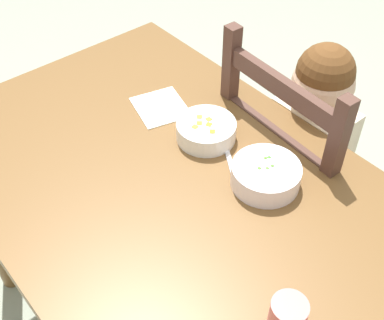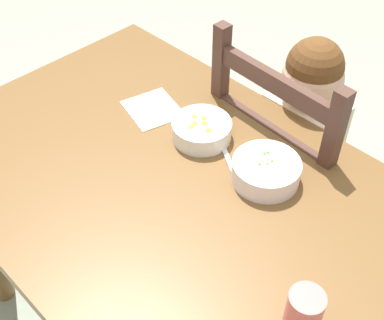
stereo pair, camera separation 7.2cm
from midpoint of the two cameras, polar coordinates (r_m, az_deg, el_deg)
name	(u,v)px [view 2 (the right image)]	position (r m, az deg, el deg)	size (l,w,h in m)	color
dining_table	(171,211)	(1.31, -3.92, -5.74)	(1.25, 0.83, 0.76)	brown
dining_chair	(288,178)	(1.66, 9.44, -2.03)	(0.44, 0.44, 0.98)	#4C3027
child_figure	(295,140)	(1.54, 10.16, 2.17)	(0.32, 0.31, 0.95)	beige
bowl_of_peas	(266,170)	(1.21, 6.56, -1.20)	(0.16, 0.16, 0.06)	white
bowl_of_carrots	(202,129)	(1.31, -0.48, 3.39)	(0.15, 0.15, 0.05)	white
spoon	(224,147)	(1.30, 1.96, 1.36)	(0.13, 0.09, 0.01)	silver
drinking_cup	(304,310)	(0.98, 10.26, -16.26)	(0.07, 0.07, 0.09)	#E06F6A
paper_napkin	(153,109)	(1.43, -5.84, 5.64)	(0.15, 0.13, 0.00)	white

